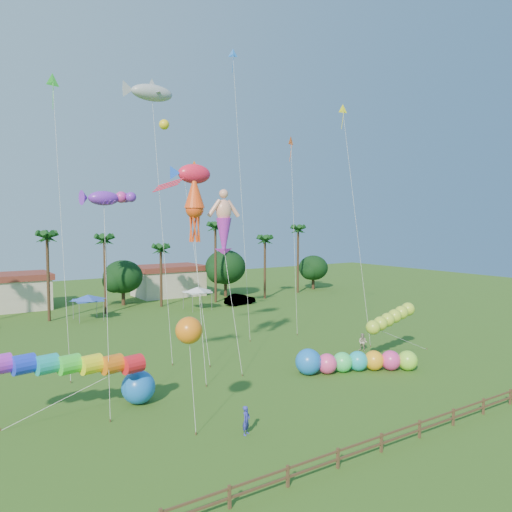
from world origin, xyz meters
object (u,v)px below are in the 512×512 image
spectator_a (246,420)px  caterpillar_inflatable (352,361)px  spectator_b (363,342)px  blue_ball (138,387)px  car_b (240,299)px

spectator_a → caterpillar_inflatable: caterpillar_inflatable is taller
spectator_b → blue_ball: blue_ball is taller
blue_ball → caterpillar_inflatable: bearing=-9.7°
car_b → spectator_b: size_ratio=2.89×
spectator_a → spectator_b: 20.50m
car_b → spectator_a: 42.98m
car_b → blue_ball: (-25.68, -28.83, 0.32)m
spectator_b → caterpillar_inflatable: size_ratio=0.17×
spectator_b → caterpillar_inflatable: bearing=-80.3°
car_b → spectator_b: (-4.05, -27.59, 0.04)m
spectator_a → blue_ball: blue_ball is taller
caterpillar_inflatable → blue_ball: size_ratio=4.32×
blue_ball → spectator_a: bearing=-67.4°
car_b → spectator_a: spectator_a is taller
spectator_b → car_b: bearing=144.3°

